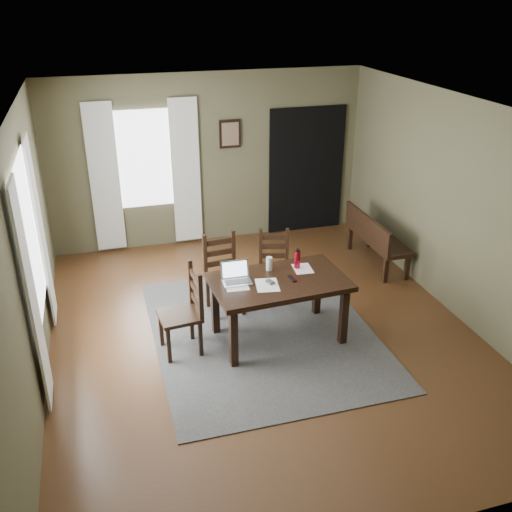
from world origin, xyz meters
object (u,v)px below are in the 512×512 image
object	(u,v)px
chair_end	(184,312)
water_bottle	(297,259)
chair_back_right	(274,266)
laptop	(236,276)
bench	(374,235)
dining_table	(279,287)
chair_back_left	(223,275)

from	to	relation	value
chair_end	water_bottle	bearing A→B (deg)	91.58
chair_back_right	laptop	xyz separation A→B (m)	(-0.74, -0.85, 0.38)
chair_back_right	bench	bearing A→B (deg)	32.68
dining_table	water_bottle	distance (m)	0.43
chair_end	chair_back_right	distance (m)	1.64
dining_table	chair_back_right	size ratio (longest dim) A/B	1.71
dining_table	chair_back_right	world-z (taller)	chair_back_right
bench	water_bottle	distance (m)	2.18
dining_table	chair_end	xyz separation A→B (m)	(-1.11, 0.05, -0.18)
chair_end	laptop	xyz separation A→B (m)	(0.63, 0.06, 0.33)
water_bottle	chair_back_right	bearing A→B (deg)	93.80
chair_back_left	bench	size ratio (longest dim) A/B	0.73
dining_table	laptop	bearing A→B (deg)	163.35
chair_back_right	bench	xyz separation A→B (m)	(1.75, 0.56, 0.01)
chair_end	laptop	bearing A→B (deg)	89.89
laptop	chair_back_right	bearing A→B (deg)	50.79
bench	laptop	size ratio (longest dim) A/B	4.18
chair_back_left	water_bottle	size ratio (longest dim) A/B	4.13
bench	laptop	xyz separation A→B (m)	(-2.49, -1.41, 0.37)
chair_back_left	laptop	xyz separation A→B (m)	(-0.01, -0.72, 0.34)
chair_end	dining_table	bearing A→B (deg)	81.67
chair_back_left	laptop	world-z (taller)	chair_back_left
dining_table	chair_back_left	bearing A→B (deg)	115.83
chair_back_left	bench	xyz separation A→B (m)	(2.47, 0.69, -0.03)
chair_back_right	water_bottle	size ratio (longest dim) A/B	3.80
dining_table	laptop	distance (m)	0.52
bench	laptop	world-z (taller)	laptop
chair_back_right	water_bottle	xyz separation A→B (m)	(0.05, -0.73, 0.44)
chair_end	chair_back_left	size ratio (longest dim) A/B	1.02
bench	chair_end	bearing A→B (deg)	115.28
chair_end	laptop	size ratio (longest dim) A/B	3.10
dining_table	chair_back_left	xyz separation A→B (m)	(-0.47, 0.83, -0.19)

